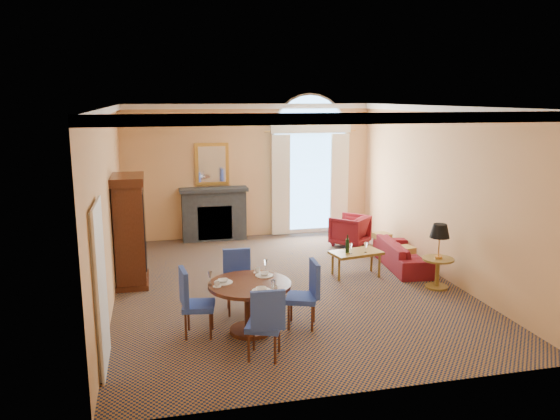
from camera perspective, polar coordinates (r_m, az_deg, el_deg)
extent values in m
plane|color=#131F3B|center=(10.00, 0.66, -7.88)|extent=(7.50, 7.50, 0.00)
cube|color=#E3AB6C|center=(13.21, -3.22, 4.08)|extent=(6.00, 0.04, 3.20)
cube|color=#E3AB6C|center=(9.34, -17.48, 0.34)|extent=(0.04, 7.50, 3.20)
cube|color=#E3AB6C|center=(10.70, 16.49, 1.79)|extent=(0.04, 7.50, 3.20)
cube|color=white|center=(9.42, 0.71, 10.77)|extent=(6.00, 7.50, 0.04)
cube|color=white|center=(9.42, 0.70, 10.41)|extent=(6.00, 7.50, 0.12)
cube|color=white|center=(7.17, -18.22, -7.83)|extent=(0.08, 0.90, 2.06)
cube|color=#32373B|center=(13.06, -6.91, -0.53)|extent=(1.50, 0.40, 1.20)
cube|color=#32373B|center=(12.91, -6.96, 2.21)|extent=(1.60, 0.46, 0.08)
cube|color=gold|center=(13.03, -7.12, 4.78)|extent=(0.80, 0.04, 1.00)
cube|color=silver|center=(13.01, -7.11, 4.77)|extent=(0.64, 0.02, 0.84)
cube|color=white|center=(13.58, 3.06, 2.79)|extent=(1.90, 0.04, 2.50)
cube|color=#7EACD3|center=(13.57, 3.07, 2.79)|extent=(1.70, 0.02, 2.30)
cylinder|color=white|center=(13.44, 3.12, 8.07)|extent=(1.90, 0.04, 1.90)
cube|color=#EEE6C9|center=(13.28, 0.09, 2.60)|extent=(0.45, 0.06, 2.45)
cube|color=#EEE6C9|center=(13.69, 6.22, 2.82)|extent=(0.45, 0.06, 2.45)
cube|color=#EEE6C9|center=(13.32, 3.27, 8.68)|extent=(2.00, 0.08, 0.30)
cube|color=#3C1A0D|center=(10.23, -15.39, -2.45)|extent=(0.51, 0.93, 1.85)
cube|color=#3C1A0D|center=(10.04, -15.70, 3.09)|extent=(0.57, 1.02, 0.15)
cube|color=#3C1A0D|center=(10.48, -15.12, -7.12)|extent=(0.57, 1.02, 0.09)
cylinder|color=#3C1A0D|center=(7.88, -3.18, -7.79)|extent=(1.20, 1.20, 0.05)
cylinder|color=#3C1A0D|center=(8.01, -3.15, -10.33)|extent=(0.16, 0.16, 0.70)
cylinder|color=#3C1A0D|center=(8.14, -3.13, -12.43)|extent=(0.60, 0.60, 0.06)
cylinder|color=white|center=(8.17, -1.65, -6.84)|extent=(0.27, 0.27, 0.01)
imported|color=white|center=(8.16, -1.65, -6.68)|extent=(0.15, 0.15, 0.04)
imported|color=white|center=(8.29, -2.38, -6.29)|extent=(0.09, 0.09, 0.07)
cylinder|color=white|center=(7.91, -5.94, -7.52)|extent=(0.27, 0.27, 0.01)
imported|color=white|center=(7.90, -5.95, -7.36)|extent=(0.15, 0.15, 0.04)
imported|color=white|center=(7.75, -6.60, -7.67)|extent=(0.09, 0.09, 0.07)
cylinder|color=white|center=(7.55, -1.96, -8.43)|extent=(0.27, 0.27, 0.01)
imported|color=white|center=(7.54, -1.96, -8.25)|extent=(0.15, 0.15, 0.04)
imported|color=white|center=(7.55, -0.59, -8.12)|extent=(0.09, 0.09, 0.07)
cube|color=#27419B|center=(8.71, -4.26, -7.89)|extent=(0.48, 0.48, 0.08)
cube|color=#27419B|center=(8.80, -4.54, -5.70)|extent=(0.44, 0.08, 0.53)
cylinder|color=#3C1A0D|center=(8.96, -3.21, -8.92)|extent=(0.03, 0.03, 0.40)
cylinder|color=#3C1A0D|center=(8.94, -5.43, -9.00)|extent=(0.03, 0.03, 0.40)
cylinder|color=#3C1A0D|center=(8.64, -3.00, -9.71)|extent=(0.03, 0.03, 0.40)
cylinder|color=#3C1A0D|center=(8.62, -5.31, -9.81)|extent=(0.03, 0.03, 0.40)
cube|color=#27419B|center=(7.26, -1.68, -11.99)|extent=(0.57, 0.57, 0.08)
cube|color=#27419B|center=(6.97, -1.27, -10.47)|extent=(0.44, 0.09, 0.53)
cylinder|color=#3C1A0D|center=(7.24, -3.29, -14.17)|extent=(0.03, 0.03, 0.40)
cylinder|color=#3C1A0D|center=(7.18, -0.52, -14.37)|extent=(0.03, 0.03, 0.40)
cylinder|color=#3C1A0D|center=(7.54, -2.76, -13.05)|extent=(0.03, 0.03, 0.40)
cylinder|color=#3C1A0D|center=(7.49, -0.10, -13.22)|extent=(0.03, 0.03, 0.40)
cube|color=#27419B|center=(8.18, 2.27, -9.19)|extent=(0.57, 0.57, 0.08)
cube|color=#27419B|center=(8.14, 3.64, -7.16)|extent=(0.09, 0.44, 0.53)
cylinder|color=#3C1A0D|center=(8.10, 3.38, -11.25)|extent=(0.03, 0.03, 0.40)
cylinder|color=#3C1A0D|center=(8.41, 3.55, -10.34)|extent=(0.03, 0.03, 0.40)
cylinder|color=#3C1A0D|center=(8.13, 0.91, -11.14)|extent=(0.03, 0.03, 0.40)
cylinder|color=#3C1A0D|center=(8.44, 1.19, -10.24)|extent=(0.03, 0.03, 0.40)
cube|color=#27419B|center=(7.97, -8.49, -9.88)|extent=(0.51, 0.51, 0.08)
cube|color=#27419B|center=(7.88, -10.02, -7.97)|extent=(0.11, 0.44, 0.53)
cylinder|color=#3C1A0D|center=(8.24, -9.54, -10.98)|extent=(0.03, 0.03, 0.40)
cylinder|color=#3C1A0D|center=(7.92, -9.81, -11.94)|extent=(0.03, 0.03, 0.40)
cylinder|color=#3C1A0D|center=(8.21, -7.11, -11.00)|extent=(0.03, 0.03, 0.40)
cylinder|color=#3C1A0D|center=(7.89, -7.27, -11.96)|extent=(0.03, 0.03, 0.40)
imported|color=maroon|center=(11.24, 12.78, -4.54)|extent=(0.88, 1.87, 0.53)
imported|color=maroon|center=(12.65, 7.30, -2.12)|extent=(1.07, 1.07, 0.70)
cube|color=olive|center=(10.49, 7.96, -4.46)|extent=(1.03, 0.69, 0.05)
cylinder|color=olive|center=(10.25, 6.19, -6.21)|extent=(0.05, 0.05, 0.42)
cylinder|color=olive|center=(10.54, 10.34, -5.84)|extent=(0.05, 0.05, 0.42)
cylinder|color=olive|center=(10.60, 5.51, -5.60)|extent=(0.05, 0.05, 0.42)
cylinder|color=olive|center=(10.87, 9.54, -5.26)|extent=(0.05, 0.05, 0.42)
cylinder|color=olive|center=(10.12, 16.19, -4.95)|extent=(0.55, 0.55, 0.04)
cylinder|color=olive|center=(10.20, 16.11, -6.44)|extent=(0.07, 0.07, 0.52)
cylinder|color=olive|center=(10.28, 16.03, -7.71)|extent=(0.40, 0.40, 0.04)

